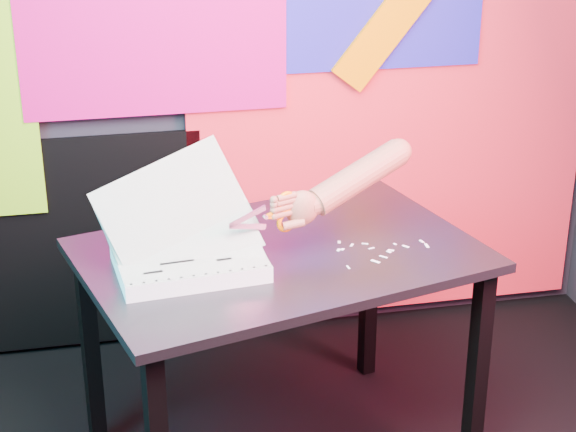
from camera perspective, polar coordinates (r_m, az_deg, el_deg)
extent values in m
cube|color=red|center=(3.77, 6.18, 5.47)|extent=(1.60, 0.02, 1.60)
cube|color=#C20867|center=(3.46, -8.06, 12.35)|extent=(0.95, 0.02, 0.80)
cube|color=black|center=(3.75, -14.96, -1.85)|extent=(1.30, 0.02, 0.85)
cube|color=black|center=(3.19, -11.60, -7.91)|extent=(0.06, 0.06, 0.72)
cube|color=black|center=(3.08, 11.16, -9.10)|extent=(0.06, 0.06, 0.72)
cube|color=black|center=(3.55, 4.82, -4.18)|extent=(0.06, 0.06, 0.72)
cube|color=black|center=(2.90, -0.47, -2.34)|extent=(1.32, 1.04, 0.03)
cube|color=white|center=(2.78, -5.87, -2.74)|extent=(0.44, 0.34, 0.05)
cube|color=white|center=(2.77, -5.89, -2.27)|extent=(0.44, 0.34, 0.00)
cube|color=white|center=(2.77, -5.89, -2.18)|extent=(0.44, 0.33, 0.13)
cube|color=white|center=(2.77, -6.15, -1.62)|extent=(0.46, 0.31, 0.22)
cube|color=white|center=(2.76, -6.43, -0.62)|extent=(0.48, 0.27, 0.31)
cube|color=white|center=(2.76, -6.71, 0.34)|extent=(0.49, 0.23, 0.36)
cylinder|color=black|center=(2.62, -9.28, -4.01)|extent=(0.01, 0.01, 0.00)
cylinder|color=black|center=(2.62, -8.54, -3.92)|extent=(0.01, 0.01, 0.00)
cylinder|color=black|center=(2.62, -7.80, -3.82)|extent=(0.01, 0.01, 0.00)
cylinder|color=black|center=(2.63, -7.07, -3.73)|extent=(0.01, 0.01, 0.00)
cylinder|color=black|center=(2.63, -6.34, -3.63)|extent=(0.01, 0.01, 0.00)
cylinder|color=black|center=(2.64, -5.61, -3.54)|extent=(0.01, 0.01, 0.00)
cylinder|color=black|center=(2.65, -4.89, -3.44)|extent=(0.01, 0.01, 0.00)
cylinder|color=black|center=(2.65, -4.16, -3.34)|extent=(0.01, 0.01, 0.00)
cylinder|color=black|center=(2.66, -3.45, -3.25)|extent=(0.01, 0.01, 0.00)
cylinder|color=black|center=(2.67, -2.74, -3.15)|extent=(0.01, 0.01, 0.00)
cylinder|color=black|center=(2.68, -2.03, -3.06)|extent=(0.01, 0.01, 0.00)
cylinder|color=black|center=(2.68, -1.32, -2.96)|extent=(0.01, 0.01, 0.00)
cylinder|color=black|center=(2.87, -10.16, -1.58)|extent=(0.01, 0.01, 0.00)
cylinder|color=black|center=(2.87, -9.49, -1.49)|extent=(0.01, 0.01, 0.00)
cylinder|color=black|center=(2.87, -8.81, -1.41)|extent=(0.01, 0.01, 0.00)
cylinder|color=black|center=(2.88, -8.14, -1.33)|extent=(0.01, 0.01, 0.00)
cylinder|color=black|center=(2.88, -7.47, -1.25)|extent=(0.01, 0.01, 0.00)
cylinder|color=black|center=(2.89, -6.81, -1.16)|extent=(0.01, 0.01, 0.00)
cylinder|color=black|center=(2.89, -6.14, -1.08)|extent=(0.01, 0.01, 0.00)
cylinder|color=black|center=(2.90, -5.48, -1.00)|extent=(0.01, 0.01, 0.00)
cylinder|color=black|center=(2.91, -4.82, -0.92)|extent=(0.01, 0.01, 0.00)
cylinder|color=black|center=(2.91, -4.17, -0.84)|extent=(0.01, 0.01, 0.00)
cylinder|color=black|center=(2.92, -3.52, -0.75)|extent=(0.01, 0.01, 0.00)
cylinder|color=black|center=(2.93, -2.87, -0.67)|extent=(0.01, 0.01, 0.00)
cube|color=black|center=(2.80, -8.08, -2.04)|extent=(0.08, 0.02, 0.00)
cube|color=black|center=(2.80, -5.60, -1.92)|extent=(0.06, 0.02, 0.00)
cube|color=black|center=(2.72, -6.59, -2.73)|extent=(0.10, 0.02, 0.00)
cube|color=black|center=(2.73, -3.81, -2.57)|extent=(0.04, 0.02, 0.00)
cube|color=black|center=(2.67, -8.00, -3.32)|extent=(0.06, 0.02, 0.00)
cube|color=black|center=(2.85, -5.19, -1.40)|extent=(0.07, 0.02, 0.00)
cube|color=#B3B6C0|center=(2.74, -2.42, -0.03)|extent=(0.12, 0.05, 0.05)
cube|color=#B3B6C0|center=(2.75, -2.41, -0.62)|extent=(0.12, 0.05, 0.05)
cylinder|color=#B3B6C0|center=(2.77, -1.34, -0.06)|extent=(0.02, 0.01, 0.01)
cube|color=#EF6A00|center=(2.78, -0.96, -0.09)|extent=(0.05, 0.03, 0.02)
cube|color=#EF6A00|center=(2.78, -0.96, 0.16)|extent=(0.05, 0.03, 0.02)
torus|color=#EF6A00|center=(2.79, -0.10, 0.84)|extent=(0.07, 0.04, 0.07)
torus|color=#EF6A00|center=(2.82, -0.10, -0.33)|extent=(0.07, 0.04, 0.07)
ellipsoid|color=#97573D|center=(2.83, 0.82, 0.48)|extent=(0.10, 0.06, 0.11)
cylinder|color=#97573D|center=(2.81, -0.10, 0.17)|extent=(0.08, 0.05, 0.02)
cylinder|color=#97573D|center=(2.80, -0.10, 0.54)|extent=(0.08, 0.05, 0.02)
cylinder|color=#97573D|center=(2.79, -0.10, 0.87)|extent=(0.07, 0.04, 0.02)
cylinder|color=#97573D|center=(2.79, -0.10, 1.15)|extent=(0.06, 0.04, 0.02)
cylinder|color=#97573D|center=(2.82, 0.32, -0.49)|extent=(0.07, 0.03, 0.03)
cylinder|color=#97573D|center=(2.86, 1.69, 0.77)|extent=(0.08, 0.09, 0.07)
cylinder|color=#97573D|center=(2.92, 4.18, 2.33)|extent=(0.34, 0.20, 0.19)
sphere|color=#97573D|center=(3.00, 6.57, 3.81)|extent=(0.08, 0.08, 0.08)
cube|color=silver|center=(2.94, 6.99, -1.80)|extent=(0.02, 0.02, 0.00)
cube|color=silver|center=(2.95, 6.36, -1.66)|extent=(0.01, 0.01, 0.00)
cube|color=silver|center=(2.90, 3.02, -2.02)|extent=(0.02, 0.02, 0.00)
cube|color=silver|center=(2.95, 4.58, -1.65)|extent=(0.02, 0.01, 0.00)
cube|color=silver|center=(2.95, 8.23, -1.75)|extent=(0.01, 0.03, 0.00)
cube|color=silver|center=(2.79, 3.59, -3.04)|extent=(0.01, 0.02, 0.00)
cube|color=silver|center=(2.83, 5.20, -2.69)|extent=(0.03, 0.03, 0.00)
cube|color=silver|center=(2.98, 7.93, -1.49)|extent=(0.01, 0.02, 0.00)
cube|color=silver|center=(2.91, 6.13, -2.02)|extent=(0.02, 0.02, 0.00)
cube|color=silver|center=(2.92, 4.96, -1.92)|extent=(0.02, 0.01, 0.00)
cube|color=silver|center=(2.90, 6.00, -2.12)|extent=(0.02, 0.02, 0.00)
cube|color=silver|center=(2.93, 3.80, -1.73)|extent=(0.02, 0.02, 0.00)
cube|color=silver|center=(2.90, 3.25, -1.98)|extent=(0.02, 0.02, 0.00)
cube|color=silver|center=(2.95, 3.05, -1.55)|extent=(0.01, 0.02, 0.00)
cube|color=silver|center=(2.87, 5.68, -2.42)|extent=(0.02, 0.02, 0.00)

